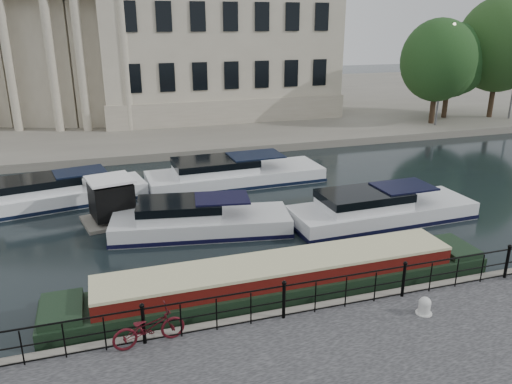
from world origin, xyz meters
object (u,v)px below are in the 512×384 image
(mooring_bollard, at_px, (425,306))
(harbour_hut, at_px, (112,202))
(narrowboat, at_px, (280,283))
(bicycle, at_px, (149,327))

(mooring_bollard, bearing_deg, harbour_hut, 126.23)
(narrowboat, relative_size, harbour_hut, 5.10)
(bicycle, relative_size, narrowboat, 0.13)
(bicycle, bearing_deg, harbour_hut, -4.53)
(harbour_hut, bearing_deg, mooring_bollard, -65.59)
(bicycle, height_order, mooring_bollard, bicycle)
(bicycle, relative_size, harbour_hut, 0.65)
(bicycle, height_order, narrowboat, bicycle)
(narrowboat, bearing_deg, mooring_bollard, -45.32)
(narrowboat, bearing_deg, harbour_hut, 121.78)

